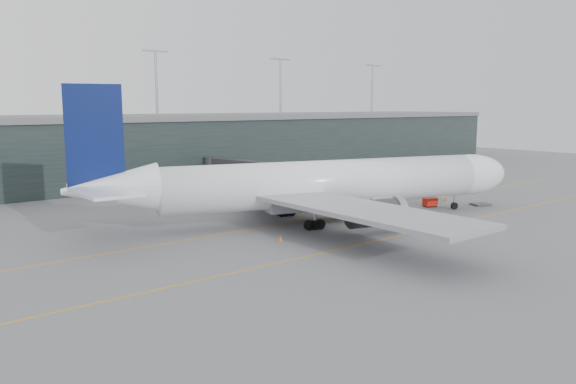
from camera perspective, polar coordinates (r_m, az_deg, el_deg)
ground at (r=87.26m, az=-1.70°, el=-2.74°), size 320.00×320.00×0.00m
taxiline_a at (r=84.19m, az=-0.03°, el=-3.15°), size 160.00×0.25×0.02m
taxiline_b at (r=72.81m, az=7.98°, el=-5.14°), size 160.00×0.25×0.02m
taxiline_lead_main at (r=106.17m, az=-6.14°, el=-0.71°), size 0.25×60.00×0.02m
terminal at (r=136.52m, az=-16.76°, el=4.29°), size 240.00×36.00×29.00m
main_aircraft at (r=85.07m, az=3.60°, el=0.81°), size 70.42×64.77×20.14m
jet_bridge at (r=115.43m, az=-1.29°, el=2.37°), size 10.69×43.27×6.05m
gse_cart at (r=100.41m, az=14.24°, el=-0.98°), size 2.57×1.98×1.55m
baggage_dolly at (r=104.63m, az=18.98°, el=-1.18°), size 3.67×3.32×0.30m
uld_a at (r=92.87m, az=-7.97°, el=-1.59°), size 2.11×1.88×1.61m
uld_b at (r=95.12m, az=-7.48°, el=-1.32°), size 2.10×1.86×1.63m
uld_c at (r=95.82m, az=-4.88°, el=-1.08°), size 2.73×2.49×2.03m
cone_nose at (r=107.87m, az=15.73°, el=-0.64°), size 0.47×0.47×0.75m
cone_wing_stbd at (r=78.23m, az=12.29°, el=-4.01°), size 0.48×0.48×0.76m
cone_wing_port at (r=102.69m, az=-1.33°, el=-0.79°), size 0.44×0.44×0.70m
cone_tail at (r=72.95m, az=-0.75°, el=-4.73°), size 0.47×0.47×0.75m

